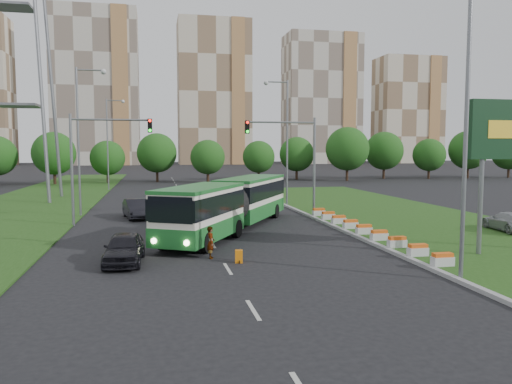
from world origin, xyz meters
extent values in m
plane|color=black|center=(0.00, 0.00, 0.00)|extent=(360.00, 360.00, 0.00)
cube|color=#1F4513|center=(13.00, 8.00, 0.07)|extent=(14.00, 60.00, 0.15)
cube|color=gray|center=(6.05, 8.00, 0.09)|extent=(0.30, 60.00, 0.18)
cube|color=#1F4513|center=(-18.00, 25.00, 0.05)|extent=(12.00, 110.00, 0.10)
cylinder|color=slate|center=(10.00, -6.00, 2.80)|extent=(0.24, 0.24, 5.60)
cylinder|color=slate|center=(6.40, 10.00, 4.00)|extent=(0.20, 0.20, 8.00)
cylinder|color=slate|center=(3.65, 10.00, 7.60)|extent=(5.50, 0.14, 0.14)
cube|color=black|center=(0.90, 10.00, 7.20)|extent=(0.32, 0.32, 1.00)
cylinder|color=slate|center=(-12.00, 9.00, 4.00)|extent=(0.20, 0.20, 8.00)
cylinder|color=slate|center=(-9.25, 9.00, 7.60)|extent=(5.50, 0.14, 0.14)
cube|color=black|center=(-6.50, 9.00, 7.20)|extent=(0.32, 0.32, 1.00)
cube|color=beige|center=(-25.00, 150.00, 26.00)|extent=(28.00, 15.00, 52.00)
cube|color=beige|center=(15.00, 150.00, 25.00)|extent=(25.00, 15.00, 50.00)
cube|color=beige|center=(55.00, 150.00, 23.50)|extent=(27.00, 15.00, 47.00)
cube|color=beige|center=(90.00, 150.00, 20.00)|extent=(24.00, 14.00, 40.00)
cube|color=white|center=(-1.58, -0.40, 1.89)|extent=(2.70, 7.45, 2.91)
cube|color=white|center=(-1.58, 9.15, 1.89)|extent=(2.70, 9.07, 2.91)
cylinder|color=black|center=(-1.58, 3.97, 1.83)|extent=(2.70, 1.35, 2.70)
cube|color=#1D6829|center=(-1.58, -0.40, 0.92)|extent=(2.78, 7.50, 1.03)
cube|color=#1D6829|center=(-1.58, 9.15, 0.92)|extent=(2.78, 9.12, 1.03)
cube|color=black|center=(-1.58, -0.40, 2.37)|extent=(2.78, 7.50, 1.13)
cube|color=black|center=(-1.58, 9.15, 2.37)|extent=(2.78, 9.12, 1.13)
imported|color=black|center=(-7.74, -3.88, 0.74)|extent=(2.00, 4.45, 1.48)
imported|color=black|center=(-7.70, 12.10, 0.76)|extent=(2.45, 4.81, 1.51)
imported|color=#9DA0A5|center=(16.46, -0.06, 0.79)|extent=(2.24, 4.57, 1.28)
imported|color=gray|center=(-3.51, -3.63, 0.81)|extent=(0.45, 0.63, 1.63)
cube|color=orange|center=(-2.29, -4.89, 0.31)|extent=(0.36, 0.31, 0.62)
cylinder|color=black|center=(-2.29, -5.04, 0.07)|extent=(0.04, 0.15, 0.15)
camera|label=1|loc=(-6.26, -28.41, 5.54)|focal=35.00mm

